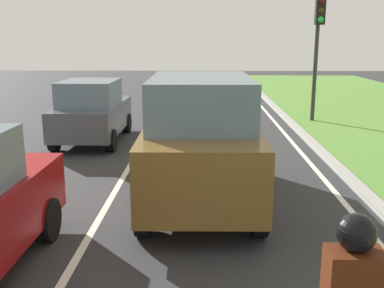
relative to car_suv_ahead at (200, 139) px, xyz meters
name	(u,v)px	position (x,y,z in m)	size (l,w,h in m)	color
ground_plane	(166,146)	(-0.97, 4.26, -1.17)	(60.00, 60.00, 0.00)	#2D2D30
lane_line_center	(141,146)	(-1.67, 4.26, -1.16)	(0.12, 32.00, 0.01)	silver
lane_line_right_edge	(296,147)	(2.63, 4.26, -1.16)	(0.12, 32.00, 0.01)	silver
curb_right	(315,145)	(3.13, 4.26, -1.11)	(0.24, 48.00, 0.12)	#9E9B93
car_suv_ahead	(200,139)	(0.00, 0.00, 0.00)	(2.02, 4.53, 2.28)	brown
car_hatchback_far	(92,111)	(-3.13, 4.82, -0.28)	(1.73, 3.70, 1.78)	#474C51
rider_person	(352,286)	(1.11, -4.91, 0.02)	(0.50, 0.40, 1.16)	#4C1E0C
traffic_light_near_right	(318,35)	(3.96, 8.00, 1.88)	(0.32, 0.50, 4.43)	#2D2D2D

